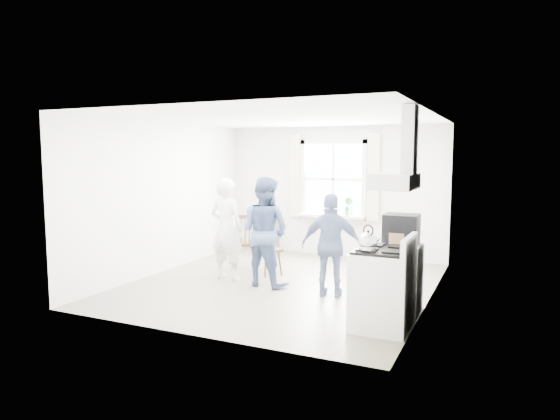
{
  "coord_description": "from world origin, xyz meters",
  "views": [
    {
      "loc": [
        3.19,
        -7.06,
        2.05
      ],
      "look_at": [
        -0.13,
        0.2,
        1.15
      ],
      "focal_mm": 32.0,
      "sensor_mm": 36.0,
      "label": 1
    }
  ],
  "objects_px": {
    "person_left": "(227,229)",
    "low_cabinet": "(401,278)",
    "windsor_chair_b": "(263,242)",
    "person_right": "(331,245)",
    "stereo_stack": "(401,229)",
    "gas_stove": "(383,288)",
    "windsor_chair_a": "(245,236)",
    "person_mid": "(265,231)"
  },
  "relations": [
    {
      "from": "gas_stove",
      "to": "windsor_chair_a",
      "type": "bearing_deg",
      "value": 146.29
    },
    {
      "from": "person_left",
      "to": "person_mid",
      "type": "relative_size",
      "value": 0.98
    },
    {
      "from": "low_cabinet",
      "to": "person_mid",
      "type": "bearing_deg",
      "value": 167.93
    },
    {
      "from": "person_left",
      "to": "person_mid",
      "type": "bearing_deg",
      "value": 178.9
    },
    {
      "from": "windsor_chair_a",
      "to": "stereo_stack",
      "type": "bearing_deg",
      "value": -22.65
    },
    {
      "from": "windsor_chair_b",
      "to": "person_mid",
      "type": "height_order",
      "value": "person_mid"
    },
    {
      "from": "stereo_stack",
      "to": "person_mid",
      "type": "xyz_separation_m",
      "value": [
        -2.19,
        0.47,
        -0.24
      ]
    },
    {
      "from": "low_cabinet",
      "to": "person_left",
      "type": "height_order",
      "value": "person_left"
    },
    {
      "from": "gas_stove",
      "to": "person_right",
      "type": "relative_size",
      "value": 0.75
    },
    {
      "from": "gas_stove",
      "to": "windsor_chair_a",
      "type": "relative_size",
      "value": 1.11
    },
    {
      "from": "stereo_stack",
      "to": "person_right",
      "type": "height_order",
      "value": "person_right"
    },
    {
      "from": "windsor_chair_b",
      "to": "stereo_stack",
      "type": "bearing_deg",
      "value": -22.32
    },
    {
      "from": "stereo_stack",
      "to": "windsor_chair_a",
      "type": "relative_size",
      "value": 0.43
    },
    {
      "from": "person_left",
      "to": "person_right",
      "type": "height_order",
      "value": "person_left"
    },
    {
      "from": "windsor_chair_a",
      "to": "person_mid",
      "type": "relative_size",
      "value": 0.59
    },
    {
      "from": "person_left",
      "to": "low_cabinet",
      "type": "bearing_deg",
      "value": 174.38
    },
    {
      "from": "person_right",
      "to": "stereo_stack",
      "type": "bearing_deg",
      "value": 151.93
    },
    {
      "from": "gas_stove",
      "to": "person_left",
      "type": "relative_size",
      "value": 0.67
    },
    {
      "from": "person_mid",
      "to": "person_left",
      "type": "bearing_deg",
      "value": 1.55
    },
    {
      "from": "stereo_stack",
      "to": "person_right",
      "type": "relative_size",
      "value": 0.29
    },
    {
      "from": "windsor_chair_b",
      "to": "person_right",
      "type": "bearing_deg",
      "value": -26.04
    },
    {
      "from": "stereo_stack",
      "to": "gas_stove",
      "type": "bearing_deg",
      "value": -95.1
    },
    {
      "from": "low_cabinet",
      "to": "stereo_stack",
      "type": "bearing_deg",
      "value": -179.45
    },
    {
      "from": "gas_stove",
      "to": "windsor_chair_a",
      "type": "distance_m",
      "value": 3.49
    },
    {
      "from": "low_cabinet",
      "to": "person_mid",
      "type": "distance_m",
      "value": 2.29
    },
    {
      "from": "low_cabinet",
      "to": "gas_stove",
      "type": "bearing_deg",
      "value": -95.68
    },
    {
      "from": "windsor_chair_a",
      "to": "person_mid",
      "type": "height_order",
      "value": "person_mid"
    },
    {
      "from": "stereo_stack",
      "to": "person_right",
      "type": "distance_m",
      "value": 1.15
    },
    {
      "from": "gas_stove",
      "to": "person_right",
      "type": "bearing_deg",
      "value": 134.13
    },
    {
      "from": "stereo_stack",
      "to": "windsor_chair_a",
      "type": "distance_m",
      "value": 3.25
    },
    {
      "from": "stereo_stack",
      "to": "person_right",
      "type": "bearing_deg",
      "value": 163.19
    },
    {
      "from": "low_cabinet",
      "to": "windsor_chair_b",
      "type": "xyz_separation_m",
      "value": [
        -2.51,
        1.03,
        0.12
      ]
    },
    {
      "from": "low_cabinet",
      "to": "windsor_chair_b",
      "type": "relative_size",
      "value": 0.96
    },
    {
      "from": "person_mid",
      "to": "person_right",
      "type": "relative_size",
      "value": 1.14
    },
    {
      "from": "windsor_chair_a",
      "to": "person_left",
      "type": "height_order",
      "value": "person_left"
    },
    {
      "from": "person_right",
      "to": "low_cabinet",
      "type": "bearing_deg",
      "value": 152.04
    },
    {
      "from": "stereo_stack",
      "to": "windsor_chair_b",
      "type": "bearing_deg",
      "value": 157.68
    },
    {
      "from": "gas_stove",
      "to": "windsor_chair_a",
      "type": "height_order",
      "value": "gas_stove"
    },
    {
      "from": "person_mid",
      "to": "windsor_chair_a",
      "type": "bearing_deg",
      "value": -37.19
    },
    {
      "from": "person_mid",
      "to": "person_right",
      "type": "height_order",
      "value": "person_mid"
    },
    {
      "from": "windsor_chair_a",
      "to": "person_mid",
      "type": "bearing_deg",
      "value": -44.8
    },
    {
      "from": "person_left",
      "to": "person_right",
      "type": "bearing_deg",
      "value": 177.93
    }
  ]
}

